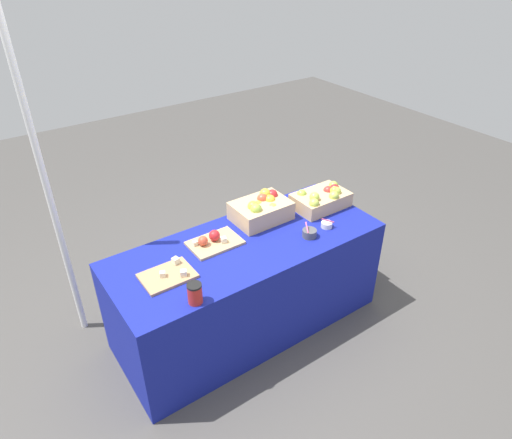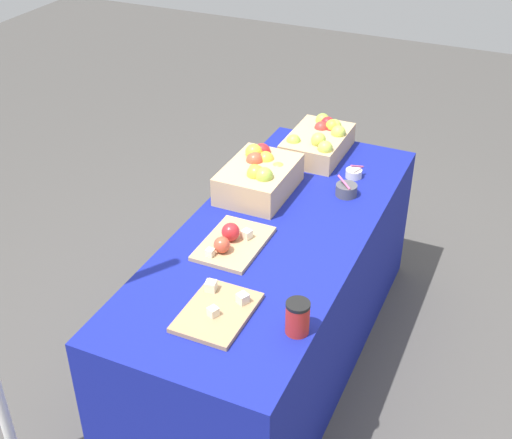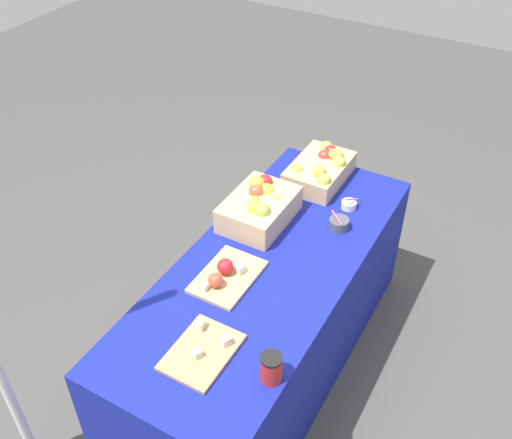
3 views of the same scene
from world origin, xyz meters
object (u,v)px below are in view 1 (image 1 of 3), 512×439
Objects in this scene: apple_crate_left at (322,199)px; sample_bowl_mid at (327,225)px; coffee_cup at (195,293)px; cutting_board_front at (168,275)px; sample_bowl_near at (309,233)px; tent_pole at (48,193)px; cutting_board_back at (213,241)px; apple_crate_middle at (262,208)px.

apple_crate_left is 4.51× the size of sample_bowl_mid.
apple_crate_left reaches higher than coffee_cup.
sample_bowl_near is (0.99, -0.16, 0.02)m from cutting_board_front.
cutting_board_front is 0.91m from tent_pole.
tent_pole is (-0.46, 1.00, 0.34)m from coffee_cup.
cutting_board_back is 0.57m from coffee_cup.
cutting_board_front is at bearing -57.97° from tent_pole.
cutting_board_front is at bearing 95.16° from coffee_cup.
cutting_board_back is at bearing 152.96° from sample_bowl_near.
apple_crate_middle is at bearing -20.29° from tent_pole.
sample_bowl_mid is (1.16, -0.14, 0.01)m from cutting_board_front.
apple_crate_middle is at bearing 10.07° from cutting_board_back.
cutting_board_front is at bearing -165.61° from apple_crate_middle.
sample_bowl_mid is at bearing -49.92° from apple_crate_middle.
sample_bowl_mid is (0.18, 0.02, -0.01)m from sample_bowl_near.
coffee_cup is at bearing -84.84° from cutting_board_front.
apple_crate_middle reaches higher than cutting_board_back.
sample_bowl_near is (0.13, -0.38, -0.06)m from apple_crate_middle.
coffee_cup is at bearing -64.98° from tent_pole.
apple_crate_left reaches higher than cutting_board_front.
sample_bowl_mid is (-0.16, -0.24, -0.05)m from apple_crate_left.
coffee_cup is at bearing -148.22° from apple_crate_middle.
cutting_board_front is 1.17m from sample_bowl_mid.
coffee_cup is 1.15m from tent_pole.
apple_crate_middle reaches higher than coffee_cup.
sample_bowl_near reaches higher than cutting_board_front.
apple_crate_middle is 0.47m from cutting_board_back.
tent_pole is (-1.30, 0.48, 0.32)m from apple_crate_middle.
tent_pole is (-1.60, 0.84, 0.38)m from sample_bowl_mid.
cutting_board_back is (0.40, 0.14, 0.01)m from cutting_board_front.
apple_crate_left is 0.93m from cutting_board_back.
sample_bowl_near is 1.08× the size of sample_bowl_mid.
sample_bowl_near is 0.18m from sample_bowl_mid.
apple_crate_middle is at bearing 130.08° from sample_bowl_mid.
cutting_board_front is (-0.86, -0.22, -0.07)m from apple_crate_middle.
coffee_cup reaches higher than sample_bowl_near.
sample_bowl_near is (-0.34, -0.26, -0.04)m from apple_crate_left.
sample_bowl_mid is (0.31, -0.36, -0.06)m from apple_crate_middle.
cutting_board_back is at bearing 177.33° from apple_crate_left.
apple_crate_middle reaches higher than cutting_board_front.
tent_pole is at bearing 152.27° from sample_bowl_mid.
tent_pole reaches higher than apple_crate_left.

